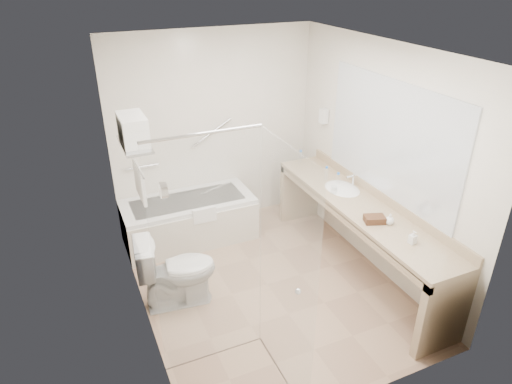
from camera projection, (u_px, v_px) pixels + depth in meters
name	position (u px, v px, depth m)	size (l,w,h in m)	color
floor	(267.00, 284.00, 5.00)	(3.20, 3.20, 0.00)	tan
ceiling	(270.00, 49.00, 3.86)	(2.60, 3.20, 0.10)	white
wall_back	(214.00, 131.00, 5.74)	(2.60, 0.10, 2.50)	beige
wall_front	(368.00, 275.00, 3.13)	(2.60, 0.10, 2.50)	beige
wall_left	(134.00, 208.00, 3.96)	(0.10, 3.20, 2.50)	beige
wall_right	(378.00, 161.00, 4.90)	(0.10, 3.20, 2.50)	beige
bathtub	(189.00, 220.00, 5.71)	(1.60, 0.73, 0.59)	silver
grab_bar_short	(142.00, 167.00, 5.50)	(0.03, 0.03, 0.40)	silver
grab_bar_long	(211.00, 133.00, 5.69)	(0.03, 0.03, 0.60)	silver
shower_enclosure	(246.00, 265.00, 3.54)	(0.96, 0.91, 2.11)	silver
towel_shelf	(134.00, 139.00, 4.07)	(0.24, 0.55, 0.81)	silver
vanity_counter	(359.00, 221.00, 4.96)	(0.55, 2.70, 0.95)	tan
sink	(342.00, 191.00, 5.21)	(0.40, 0.52, 0.14)	silver
faucet	(354.00, 180.00, 5.22)	(0.03, 0.03, 0.14)	silver
mirror	(390.00, 139.00, 4.64)	(0.02, 2.00, 1.20)	silver
hairdryer_unit	(324.00, 116.00, 5.65)	(0.08, 0.10, 0.18)	silver
toilet	(177.00, 271.00, 4.58)	(0.44, 0.79, 0.78)	silver
amenity_basket	(375.00, 219.00, 4.52)	(0.20, 0.13, 0.07)	#4D2D1B
soap_bottle_a	(412.00, 240.00, 4.18)	(0.06, 0.13, 0.06)	silver
soap_bottle_b	(390.00, 220.00, 4.48)	(0.09, 0.11, 0.09)	silver
water_bottle_left	(326.00, 174.00, 5.36)	(0.05, 0.05, 0.18)	silver
water_bottle_mid	(338.00, 180.00, 5.21)	(0.05, 0.05, 0.18)	silver
water_bottle_right	(301.00, 157.00, 5.83)	(0.05, 0.05, 0.17)	silver
drinking_glass_near	(334.00, 189.00, 5.08)	(0.07, 0.07, 0.09)	silver
drinking_glass_far	(334.00, 190.00, 5.07)	(0.06, 0.06, 0.08)	silver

